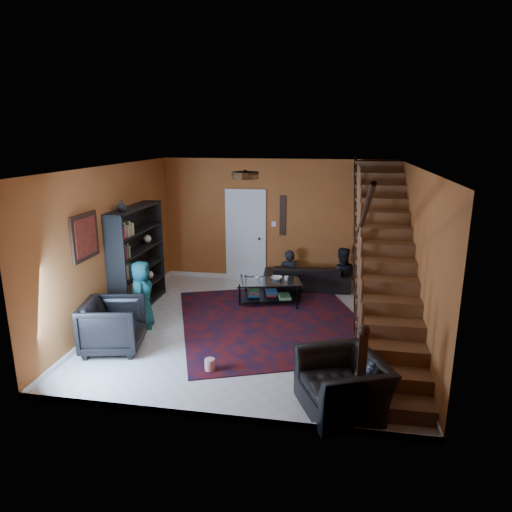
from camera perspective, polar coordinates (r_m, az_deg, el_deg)
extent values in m
plane|color=beige|center=(8.17, -0.14, -8.95)|extent=(5.50, 5.50, 0.00)
plane|color=#A85825|center=(10.37, 2.54, 4.31)|extent=(5.20, 0.00, 5.20)
plane|color=#A85825|center=(5.16, -5.57, -6.90)|extent=(5.20, 0.00, 5.20)
plane|color=#A85825|center=(8.55, -17.57, 1.32)|extent=(0.00, 5.50, 5.50)
plane|color=#A85825|center=(7.71, 19.25, -0.27)|extent=(0.00, 5.50, 5.50)
plane|color=white|center=(7.49, -0.15, 11.03)|extent=(5.50, 5.50, 0.00)
cube|color=silver|center=(10.69, 2.45, -2.82)|extent=(5.20, 0.02, 0.10)
cube|color=silver|center=(8.94, -16.83, -7.11)|extent=(0.02, 5.50, 0.10)
cube|color=#A85825|center=(7.66, 15.70, -0.69)|extent=(0.95, 4.92, 2.83)
cube|color=black|center=(7.61, 12.33, 0.04)|extent=(0.04, 5.02, 3.02)
cylinder|color=black|center=(7.51, 12.75, 3.35)|extent=(0.07, 4.20, 2.44)
cube|color=black|center=(5.69, 13.00, -14.54)|extent=(0.10, 0.10, 1.10)
cube|color=black|center=(9.08, -14.56, -0.29)|extent=(0.35, 1.80, 2.00)
cube|color=black|center=(9.25, -14.32, -3.87)|extent=(0.35, 1.72, 0.03)
cube|color=black|center=(9.04, -14.63, 0.69)|extent=(0.35, 1.72, 0.03)
cube|color=silver|center=(10.53, -1.28, 2.41)|extent=(0.82, 0.05, 2.05)
cube|color=maroon|center=(7.70, -20.61, 2.27)|extent=(0.04, 0.74, 0.74)
cube|color=black|center=(10.30, 3.36, 5.08)|extent=(0.14, 0.03, 0.90)
cylinder|color=#3F2814|center=(6.71, -1.37, 10.05)|extent=(0.40, 0.40, 0.10)
cube|color=#4B0D0D|center=(8.44, 2.04, -8.11)|extent=(4.30, 4.57, 0.02)
imported|color=black|center=(10.14, 6.32, -2.58)|extent=(1.93, 0.89, 0.55)
imported|color=black|center=(7.58, -17.43, -8.29)|extent=(1.06, 1.04, 0.82)
imported|color=black|center=(5.91, 10.80, -15.48)|extent=(1.29, 1.36, 0.69)
imported|color=black|center=(10.24, 4.15, -2.77)|extent=(0.49, 0.33, 1.30)
imported|color=black|center=(10.18, 10.58, -2.80)|extent=(0.74, 0.60, 1.41)
imported|color=#175059|center=(8.23, -14.06, -4.70)|extent=(0.51, 0.67, 1.22)
cube|color=black|center=(9.07, -2.06, -4.95)|extent=(0.04, 0.04, 0.45)
cube|color=black|center=(8.92, 5.17, -5.36)|extent=(0.04, 0.04, 0.45)
cube|color=black|center=(9.67, -1.27, -3.67)|extent=(0.04, 0.04, 0.45)
cube|color=black|center=(9.52, 5.50, -4.04)|extent=(0.04, 0.04, 0.45)
cube|color=black|center=(9.31, 1.81, -5.10)|extent=(1.26, 0.90, 0.02)
cube|color=silver|center=(9.20, 1.83, -3.17)|extent=(1.34, 0.98, 0.02)
imported|color=#999999|center=(9.27, 0.21, -2.67)|extent=(0.15, 0.15, 0.09)
imported|color=#999999|center=(9.23, 3.82, -2.80)|extent=(0.10, 0.10, 0.09)
imported|color=#999999|center=(9.29, 2.59, -2.76)|extent=(0.24, 0.24, 0.06)
imported|color=#999999|center=(8.42, -16.44, 6.04)|extent=(0.18, 0.18, 0.19)
cylinder|color=red|center=(6.79, -5.79, -13.33)|extent=(0.18, 0.18, 0.17)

